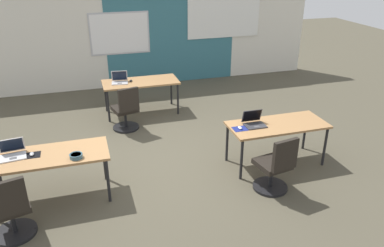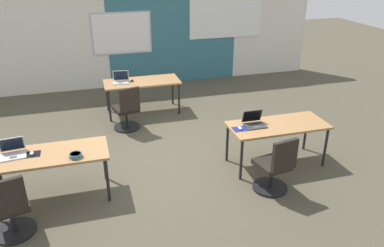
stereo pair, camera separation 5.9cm
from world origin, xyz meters
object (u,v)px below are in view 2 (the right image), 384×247
laptop_far_left (121,80)px  chair_far_left (127,112)px  laptop_near_right_inner (254,122)px  laptop_near_left_end (13,152)px  snack_bowl (76,155)px  mouse_far_left (132,80)px  mouse_near_left_end (32,153)px  desk_near_right (278,128)px  chair_near_left_end (11,211)px  mouse_near_right_inner (240,128)px  desk_far_center (142,84)px  chair_near_right_inner (275,169)px  desk_near_left (49,158)px

laptop_far_left → chair_far_left: (-0.00, -0.83, -0.39)m
laptop_near_right_inner → laptop_near_left_end: size_ratio=0.91×
chair_far_left → snack_bowl: (-0.95, -2.22, 0.38)m
mouse_far_left → mouse_near_left_end: bearing=-122.3°
desk_near_right → chair_far_left: 2.99m
laptop_near_right_inner → laptop_near_left_end: 3.58m
chair_near_left_end → mouse_near_right_inner: bearing=177.1°
desk_far_center → chair_near_left_end: 4.17m
mouse_near_right_inner → laptop_near_left_end: laptop_near_left_end is taller
laptop_near_right_inner → laptop_far_left: (-1.80, 2.76, 0.00)m
mouse_near_right_inner → chair_near_right_inner: 0.86m
desk_near_right → chair_near_left_end: size_ratio=1.74×
mouse_near_right_inner → mouse_far_left: (-1.29, 2.85, -0.00)m
desk_far_center → snack_bowl: snack_bowl is taller
laptop_near_left_end → mouse_far_left: size_ratio=3.25×
chair_near_right_inner → chair_near_left_end: 3.56m
chair_near_left_end → chair_far_left: same height
desk_near_left → chair_near_left_end: 0.90m
mouse_near_left_end → chair_far_left: chair_far_left is taller
laptop_near_right_inner → mouse_near_right_inner: bearing=-164.9°
desk_far_center → mouse_near_left_end: size_ratio=15.42×
desk_near_left → chair_far_left: chair_far_left is taller
laptop_near_left_end → laptop_near_right_inner: bearing=-7.7°
laptop_near_left_end → chair_near_left_end: size_ratio=0.40×
desk_near_right → mouse_far_left: size_ratio=14.27×
chair_near_left_end → snack_bowl: size_ratio=5.18×
laptop_far_left → snack_bowl: laptop_far_left is taller
desk_far_center → laptop_far_left: bearing=175.1°
mouse_far_left → chair_near_right_inner: bearing=-66.6°
mouse_near_right_inner → chair_near_right_inner: chair_near_right_inner is taller
desk_far_center → mouse_near_left_end: 3.39m
laptop_near_left_end → snack_bowl: 0.88m
desk_far_center → desk_near_right: bearing=-58.0°
desk_far_center → chair_far_left: bearing=-119.0°
chair_far_left → laptop_far_left: bearing=-104.6°
chair_near_right_inner → laptop_near_left_end: 3.68m
laptop_near_left_end → mouse_near_left_end: size_ratio=3.51×
chair_near_left_end → laptop_far_left: (1.77, 3.56, 0.39)m
desk_far_center → snack_bowl: (-1.39, -3.01, 0.10)m
desk_near_right → mouse_near_right_inner: 0.66m
laptop_near_left_end → mouse_near_left_end: (0.24, -0.05, -0.03)m
mouse_near_right_inner → mouse_far_left: bearing=114.4°
mouse_near_right_inner → laptop_far_left: bearing=118.2°
desk_near_right → laptop_near_left_end: (-3.96, 0.09, 0.11)m
desk_far_center → mouse_far_left: size_ratio=14.27×
desk_far_center → chair_far_left: (-0.44, -0.79, -0.28)m
desk_near_right → mouse_near_right_inner: mouse_near_right_inner is taller
chair_near_right_inner → laptop_far_left: laptop_far_left is taller
desk_near_left → mouse_far_left: 3.24m
chair_far_left → snack_bowl: 2.44m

